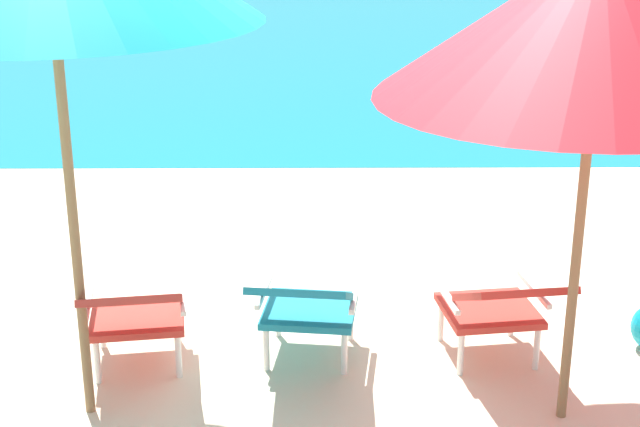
# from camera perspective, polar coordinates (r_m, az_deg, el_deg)

# --- Properties ---
(ground_plane) EXTENTS (40.00, 40.00, 0.00)m
(ground_plane) POSITION_cam_1_polar(r_m,az_deg,el_deg) (9.39, -0.17, 3.37)
(ground_plane) COLOR beige
(ocean_band) EXTENTS (40.00, 18.00, 0.01)m
(ocean_band) POSITION_cam_1_polar(r_m,az_deg,el_deg) (17.86, -0.31, 11.19)
(ocean_band) COLOR teal
(ocean_band) RESTS_ON ground_plane
(lounge_chair_left) EXTENTS (0.65, 0.94, 0.68)m
(lounge_chair_left) POSITION_cam_1_polar(r_m,az_deg,el_deg) (5.27, -11.07, -5.75)
(lounge_chair_left) COLOR red
(lounge_chair_left) RESTS_ON ground_plane
(lounge_chair_center) EXTENTS (0.64, 0.93, 0.68)m
(lounge_chair_center) POSITION_cam_1_polar(r_m,az_deg,el_deg) (5.26, -0.87, -5.44)
(lounge_chair_center) COLOR teal
(lounge_chair_center) RESTS_ON ground_plane
(lounge_chair_right) EXTENTS (0.65, 0.94, 0.68)m
(lounge_chair_right) POSITION_cam_1_polar(r_m,az_deg,el_deg) (5.35, 10.77, -5.35)
(lounge_chair_right) COLOR red
(lounge_chair_right) RESTS_ON ground_plane
(beach_umbrella_right) EXTENTS (2.43, 2.41, 2.42)m
(beach_umbrella_right) POSITION_cam_1_polar(r_m,az_deg,el_deg) (4.48, 16.49, 11.26)
(beach_umbrella_right) COLOR olive
(beach_umbrella_right) RESTS_ON ground_plane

